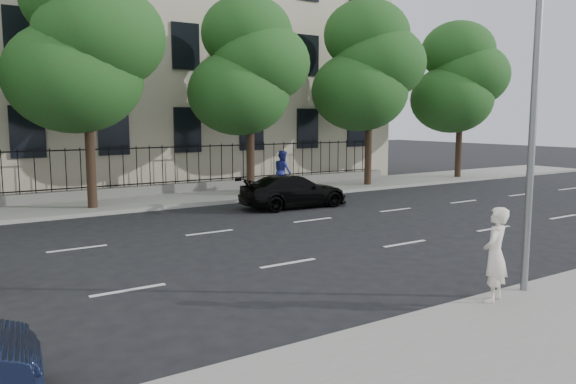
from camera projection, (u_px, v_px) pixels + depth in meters
name	position (u px, v px, depth m)	size (l,w,h in m)	color
ground	(353.00, 289.00, 11.81)	(120.00, 120.00, 0.00)	black
near_sidewalk	(524.00, 351.00, 8.49)	(60.00, 4.00, 0.15)	gray
far_sidewalk	(137.00, 203.00, 23.40)	(60.00, 4.00, 0.15)	gray
lane_markings	(244.00, 246.00, 15.75)	(49.60, 4.62, 0.01)	silver
masonry_building	(76.00, 14.00, 29.65)	(34.60, 12.11, 18.50)	#B7AB91
iron_fence	(124.00, 185.00, 24.74)	(30.00, 0.50, 2.20)	slate
street_light	(513.00, 37.00, 11.04)	(0.25, 3.32, 8.05)	slate
tree_c	(85.00, 42.00, 20.98)	(5.89, 5.50, 9.80)	#382619
tree_d	(249.00, 67.00, 24.87)	(5.34, 4.94, 8.84)	#382619
tree_e	(368.00, 66.00, 28.63)	(5.71, 5.31, 9.46)	#382619
tree_f	(460.00, 78.00, 32.48)	(5.52, 5.12, 9.01)	#382619
black_sedan	(294.00, 191.00, 22.52)	(1.84, 4.51, 1.31)	black
woman_near	(495.00, 255.00, 10.45)	(0.65, 0.43, 1.79)	silver
pedestrian_far	(283.00, 171.00, 26.29)	(0.94, 0.73, 1.94)	navy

